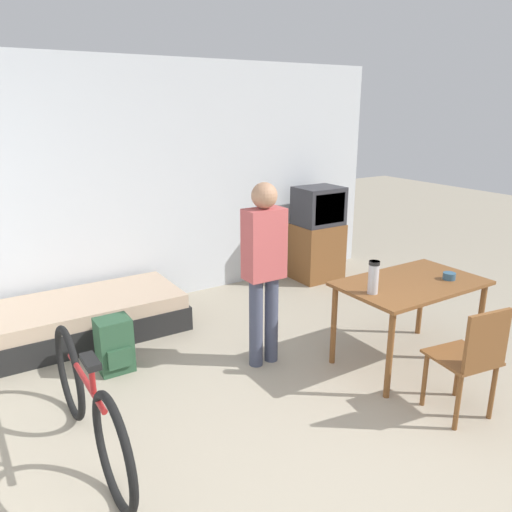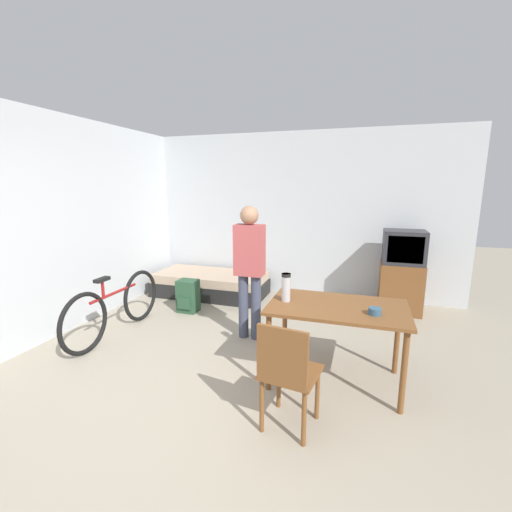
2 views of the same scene
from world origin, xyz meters
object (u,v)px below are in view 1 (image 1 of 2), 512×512
at_px(tv, 318,235).
at_px(bicycle, 89,406).
at_px(mate_bowl, 449,276).
at_px(daybed, 86,317).
at_px(dining_table, 410,292).
at_px(wooden_chair, 472,356).
at_px(person_standing, 264,263).
at_px(backpack, 114,345).
at_px(thermos_flask, 374,276).

bearing_deg(tv, bicycle, -150.54).
bearing_deg(mate_bowl, daybed, 139.64).
distance_m(daybed, dining_table, 3.09).
height_order(wooden_chair, person_standing, person_standing).
distance_m(wooden_chair, backpack, 2.84).
bearing_deg(person_standing, tv, 39.77).
xyz_separation_m(tv, thermos_flask, (-1.23, -2.20, 0.31)).
height_order(dining_table, mate_bowl, mate_bowl).
bearing_deg(backpack, dining_table, -28.68).
bearing_deg(backpack, thermos_flask, -35.37).
relative_size(tv, wooden_chair, 1.38).
bearing_deg(backpack, mate_bowl, -27.99).
height_order(bicycle, person_standing, person_standing).
height_order(bicycle, mate_bowl, mate_bowl).
height_order(daybed, bicycle, bicycle).
distance_m(person_standing, backpack, 1.46).
distance_m(dining_table, mate_bowl, 0.37).
distance_m(dining_table, thermos_flask, 0.54).
distance_m(bicycle, backpack, 1.10).
distance_m(daybed, backpack, 0.84).
distance_m(daybed, thermos_flask, 2.83).
bearing_deg(dining_table, mate_bowl, -22.86).
xyz_separation_m(thermos_flask, backpack, (-1.75, 1.24, -0.67)).
bearing_deg(person_standing, backpack, 153.98).
bearing_deg(mate_bowl, bicycle, 173.05).
xyz_separation_m(daybed, wooden_chair, (1.98, -2.88, 0.31)).
xyz_separation_m(wooden_chair, backpack, (-1.95, 2.05, -0.26)).
relative_size(tv, mate_bowl, 11.40).
bearing_deg(daybed, mate_bowl, -40.36).
relative_size(tv, thermos_flask, 4.49).
bearing_deg(bicycle, dining_table, -4.94).
height_order(daybed, mate_bowl, mate_bowl).
height_order(tv, person_standing, person_standing).
bearing_deg(person_standing, wooden_chair, -61.87).
bearing_deg(backpack, wooden_chair, -46.40).
distance_m(wooden_chair, mate_bowl, 0.96).
height_order(thermos_flask, backpack, thermos_flask).
distance_m(dining_table, backpack, 2.58).
xyz_separation_m(dining_table, person_standing, (-1.08, 0.66, 0.27)).
distance_m(tv, thermos_flask, 2.54).
relative_size(bicycle, backpack, 3.59).
bearing_deg(thermos_flask, wooden_chair, -76.26).
relative_size(thermos_flask, backpack, 0.56).
bearing_deg(daybed, backpack, -88.08).
bearing_deg(wooden_chair, person_standing, 118.13).
bearing_deg(backpack, person_standing, -26.02).
bearing_deg(thermos_flask, daybed, 130.54).
relative_size(daybed, dining_table, 1.51).
height_order(daybed, person_standing, person_standing).
relative_size(wooden_chair, thermos_flask, 3.25).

